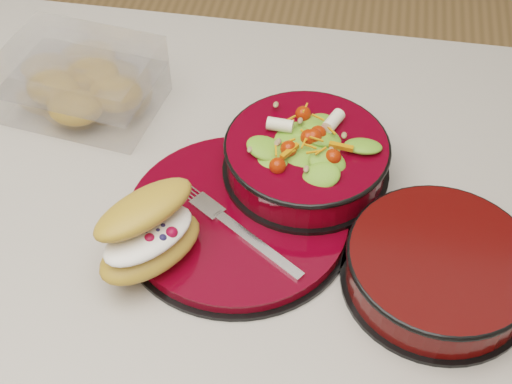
% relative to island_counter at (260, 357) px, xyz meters
% --- Properties ---
extents(island_counter, '(1.24, 0.74, 0.90)m').
position_rel_island_counter_xyz_m(island_counter, '(0.00, 0.00, 0.00)').
color(island_counter, silver).
rests_on(island_counter, ground).
extents(dinner_plate, '(0.29, 0.29, 0.02)m').
position_rel_island_counter_xyz_m(dinner_plate, '(-0.02, -0.07, 0.46)').
color(dinner_plate, black).
rests_on(dinner_plate, island_counter).
extents(salad_bowl, '(0.22, 0.22, 0.09)m').
position_rel_island_counter_xyz_m(salad_bowl, '(0.06, 0.02, 0.50)').
color(salad_bowl, black).
rests_on(salad_bowl, dinner_plate).
extents(croissant, '(0.14, 0.16, 0.08)m').
position_rel_island_counter_xyz_m(croissant, '(-0.10, -0.14, 0.50)').
color(croissant, '#C2893B').
rests_on(croissant, dinner_plate).
extents(fork, '(0.16, 0.11, 0.00)m').
position_rel_island_counter_xyz_m(fork, '(-0.01, -0.10, 0.47)').
color(fork, silver).
rests_on(fork, dinner_plate).
extents(pastry_box, '(0.22, 0.18, 0.09)m').
position_rel_island_counter_xyz_m(pastry_box, '(-0.28, 0.12, 0.49)').
color(pastry_box, white).
rests_on(pastry_box, island_counter).
extents(extra_bowl, '(0.22, 0.22, 0.05)m').
position_rel_island_counter_xyz_m(extra_bowl, '(0.23, -0.12, 0.48)').
color(extra_bowl, black).
rests_on(extra_bowl, island_counter).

